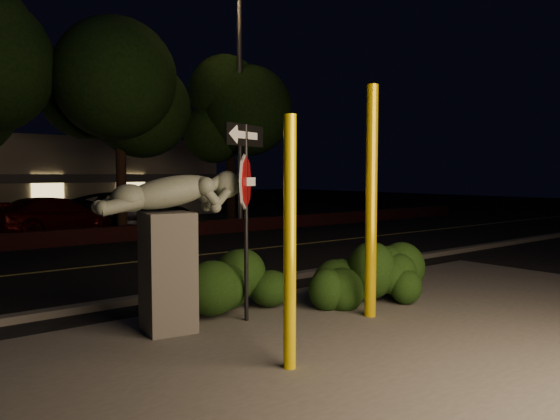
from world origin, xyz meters
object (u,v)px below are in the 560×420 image
object	(u,v)px
sculpture	(170,233)
parked_car_dark	(126,211)
signpost	(246,182)
yellow_pole_left	(290,244)
streetlight	(237,92)
yellow_pole_right	(371,202)
parked_car_darkred	(56,217)

from	to	relation	value
sculpture	parked_car_dark	distance (m)	14.60
signpost	yellow_pole_left	bearing A→B (deg)	-134.48
signpost	streetlight	world-z (taller)	streetlight
yellow_pole_left	streetlight	world-z (taller)	streetlight
signpost	streetlight	xyz separation A→B (m)	(7.21, 10.79, 3.24)
yellow_pole_right	sculpture	distance (m)	3.07
signpost	parked_car_darkred	world-z (taller)	signpost
parked_car_darkred	parked_car_dark	bearing A→B (deg)	-95.81
parked_car_dark	parked_car_darkred	bearing A→B (deg)	117.56
signpost	parked_car_dark	world-z (taller)	signpost
yellow_pole_left	yellow_pole_right	xyz separation A→B (m)	(2.43, 0.96, 0.34)
signpost	parked_car_dark	xyz separation A→B (m)	(4.01, 13.89, -1.35)
yellow_pole_left	signpost	size ratio (longest dim) A/B	0.98
yellow_pole_right	streetlight	xyz separation A→B (m)	(5.56, 11.79, 3.55)
yellow_pole_left	sculpture	world-z (taller)	yellow_pole_left
streetlight	parked_car_darkred	xyz separation A→B (m)	(-5.99, 2.64, -4.65)
yellow_pole_right	streetlight	size ratio (longest dim) A/B	0.40
sculpture	streetlight	distance (m)	14.02
parked_car_dark	signpost	bearing A→B (deg)	-177.92
signpost	sculpture	bearing A→B (deg)	145.33
sculpture	streetlight	xyz separation A→B (m)	(8.34, 10.55, 3.94)
sculpture	parked_car_darkred	xyz separation A→B (m)	(2.36, 13.19, -0.70)
signpost	sculpture	distance (m)	1.35
streetlight	parked_car_darkred	distance (m)	8.03
streetlight	parked_car_dark	distance (m)	6.40
streetlight	parked_car_dark	bearing A→B (deg)	114.39
parked_car_darkred	streetlight	bearing A→B (deg)	-129.03
yellow_pole_right	sculpture	bearing A→B (deg)	155.98
yellow_pole_right	sculpture	xyz separation A→B (m)	(-2.78, 1.24, -0.39)
streetlight	sculpture	bearing A→B (deg)	-149.88
sculpture	parked_car_dark	xyz separation A→B (m)	(5.14, 13.66, -0.65)
sculpture	streetlight	world-z (taller)	streetlight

